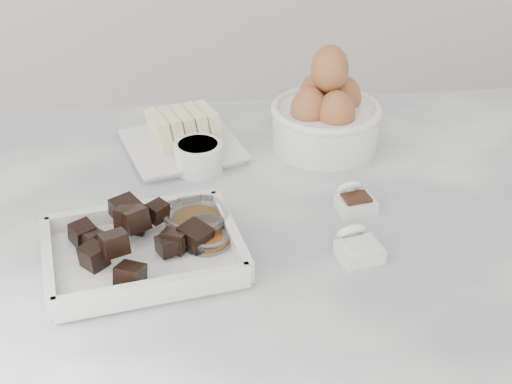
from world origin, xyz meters
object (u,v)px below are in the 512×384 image
(sugar_ramekin, at_px, (198,155))
(vanilla_spoon, at_px, (354,200))
(butter_plate, at_px, (180,137))
(zest_bowl, at_px, (206,239))
(honey_bowl, at_px, (197,223))
(chocolate_dish, at_px, (142,246))
(egg_bowl, at_px, (326,115))
(salt_spoon, at_px, (357,246))

(sugar_ramekin, xyz_separation_m, vanilla_spoon, (0.20, -0.13, -0.01))
(butter_plate, height_order, vanilla_spoon, butter_plate)
(sugar_ramekin, height_order, zest_bowl, sugar_ramekin)
(honey_bowl, distance_m, zest_bowl, 0.03)
(butter_plate, bearing_deg, honey_bowl, -86.04)
(chocolate_dish, height_order, butter_plate, butter_plate)
(egg_bowl, bearing_deg, salt_spoon, -93.19)
(sugar_ramekin, height_order, egg_bowl, egg_bowl)
(chocolate_dish, relative_size, zest_bowl, 3.86)
(zest_bowl, relative_size, vanilla_spoon, 1.02)
(butter_plate, distance_m, vanilla_spoon, 0.29)
(sugar_ramekin, distance_m, honey_bowl, 0.17)
(salt_spoon, bearing_deg, sugar_ramekin, 128.13)
(butter_plate, xyz_separation_m, egg_bowl, (0.22, -0.01, 0.03))
(chocolate_dish, height_order, sugar_ramekin, chocolate_dish)
(butter_plate, bearing_deg, zest_bowl, -84.26)
(egg_bowl, distance_m, honey_bowl, 0.30)
(egg_bowl, distance_m, vanilla_spoon, 0.18)
(salt_spoon, bearing_deg, zest_bowl, 170.17)
(honey_bowl, height_order, salt_spoon, salt_spoon)
(sugar_ramekin, relative_size, zest_bowl, 1.08)
(chocolate_dish, bearing_deg, egg_bowl, 44.60)
(vanilla_spoon, bearing_deg, honey_bowl, -169.46)
(honey_bowl, bearing_deg, sugar_ramekin, 86.60)
(zest_bowl, distance_m, salt_spoon, 0.18)
(chocolate_dish, bearing_deg, butter_plate, 79.61)
(egg_bowl, relative_size, zest_bowl, 2.56)
(chocolate_dish, relative_size, vanilla_spoon, 3.92)
(honey_bowl, distance_m, vanilla_spoon, 0.22)
(chocolate_dish, distance_m, zest_bowl, 0.08)
(butter_plate, bearing_deg, egg_bowl, -1.55)
(chocolate_dish, xyz_separation_m, sugar_ramekin, (0.08, 0.22, -0.00))
(honey_bowl, relative_size, salt_spoon, 1.20)
(sugar_ramekin, bearing_deg, zest_bowl, -89.87)
(sugar_ramekin, height_order, vanilla_spoon, sugar_ramekin)
(butter_plate, bearing_deg, salt_spoon, -54.44)
(honey_bowl, distance_m, salt_spoon, 0.20)
(honey_bowl, bearing_deg, vanilla_spoon, 10.54)
(sugar_ramekin, bearing_deg, vanilla_spoon, -32.22)
(vanilla_spoon, bearing_deg, zest_bowl, -160.21)
(chocolate_dish, relative_size, butter_plate, 1.26)
(sugar_ramekin, xyz_separation_m, egg_bowl, (0.20, 0.05, 0.03))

